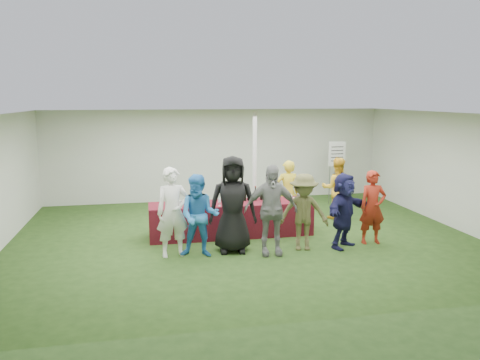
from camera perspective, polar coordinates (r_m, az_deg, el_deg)
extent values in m
plane|color=#284719|center=(10.37, 0.55, -7.03)|extent=(60.00, 60.00, 0.00)
plane|color=white|center=(13.95, -2.82, 3.07)|extent=(10.00, 0.00, 10.00)
plane|color=white|center=(6.29, 8.11, -5.71)|extent=(10.00, 0.00, 10.00)
plane|color=white|center=(12.10, 24.42, 1.10)|extent=(0.00, 8.00, 8.00)
plane|color=white|center=(9.92, 0.58, 8.06)|extent=(10.00, 10.00, 0.00)
cylinder|color=silver|center=(11.32, 1.79, 1.44)|extent=(0.10, 0.10, 2.70)
cube|color=maroon|center=(10.44, -1.08, -4.77)|extent=(3.60, 0.80, 0.75)
cylinder|color=black|center=(10.49, 0.58, -1.97)|extent=(0.07, 0.07, 0.22)
cylinder|color=black|center=(10.46, 0.59, -1.17)|extent=(0.03, 0.03, 0.08)
cylinder|color=maroon|center=(10.45, 0.59, -0.88)|extent=(0.03, 0.03, 0.02)
cylinder|color=black|center=(10.58, 1.08, -1.87)|extent=(0.07, 0.07, 0.22)
cylinder|color=black|center=(10.55, 1.08, -1.07)|extent=(0.03, 0.03, 0.08)
cylinder|color=maroon|center=(10.54, 1.08, -0.79)|extent=(0.03, 0.03, 0.02)
cylinder|color=black|center=(10.56, 1.88, -1.89)|extent=(0.07, 0.07, 0.22)
cylinder|color=black|center=(10.53, 1.89, -1.09)|extent=(0.03, 0.03, 0.08)
cylinder|color=maroon|center=(10.52, 1.89, -0.81)|extent=(0.03, 0.03, 0.02)
cylinder|color=black|center=(10.61, 2.63, -1.84)|extent=(0.07, 0.07, 0.22)
cylinder|color=black|center=(10.58, 2.64, -1.04)|extent=(0.03, 0.03, 0.08)
cylinder|color=maroon|center=(10.57, 2.64, -0.77)|extent=(0.03, 0.03, 0.02)
cylinder|color=black|center=(10.62, 3.24, -1.83)|extent=(0.07, 0.07, 0.22)
cylinder|color=black|center=(10.60, 3.24, -1.04)|extent=(0.03, 0.03, 0.08)
cylinder|color=maroon|center=(10.59, 3.25, -0.76)|extent=(0.03, 0.03, 0.02)
cylinder|color=black|center=(10.65, 3.64, -1.81)|extent=(0.07, 0.07, 0.22)
cylinder|color=black|center=(10.62, 3.65, -1.02)|extent=(0.03, 0.03, 0.08)
cylinder|color=maroon|center=(10.61, 3.66, -0.74)|extent=(0.03, 0.03, 0.02)
cylinder|color=silver|center=(9.97, -8.80, -3.36)|extent=(0.06, 0.06, 0.00)
cylinder|color=silver|center=(9.96, -8.81, -3.14)|extent=(0.01, 0.01, 0.07)
cylinder|color=silver|center=(9.95, -8.82, -2.69)|extent=(0.06, 0.06, 0.08)
cylinder|color=silver|center=(9.91, -7.27, -3.41)|extent=(0.06, 0.06, 0.00)
cylinder|color=silver|center=(9.90, -7.28, -3.19)|extent=(0.01, 0.01, 0.07)
cylinder|color=silver|center=(9.88, -7.29, -2.73)|extent=(0.06, 0.06, 0.08)
cylinder|color=#400608|center=(9.89, -7.28, -2.90)|extent=(0.05, 0.05, 0.02)
cylinder|color=silver|center=(9.98, -5.14, -3.27)|extent=(0.06, 0.06, 0.00)
cylinder|color=silver|center=(9.97, -5.14, -3.05)|extent=(0.01, 0.01, 0.07)
cylinder|color=silver|center=(9.95, -5.15, -2.60)|extent=(0.06, 0.06, 0.08)
cylinder|color=#400608|center=(9.96, -5.15, -2.77)|extent=(0.05, 0.05, 0.02)
cylinder|color=silver|center=(10.03, -2.52, -3.17)|extent=(0.06, 0.06, 0.00)
cylinder|color=silver|center=(10.02, -2.52, -2.95)|extent=(0.01, 0.01, 0.07)
cylinder|color=silver|center=(10.01, -2.52, -2.50)|extent=(0.06, 0.06, 0.08)
cylinder|color=#400608|center=(10.01, -2.52, -2.67)|extent=(0.05, 0.05, 0.02)
cylinder|color=silver|center=(10.44, 6.23, -2.69)|extent=(0.06, 0.06, 0.00)
cylinder|color=silver|center=(10.43, 6.24, -2.48)|extent=(0.01, 0.01, 0.07)
cylinder|color=silver|center=(10.42, 6.24, -2.05)|extent=(0.06, 0.06, 0.08)
cylinder|color=#400608|center=(10.42, 6.24, -2.21)|extent=(0.05, 0.05, 0.02)
cylinder|color=silver|center=(10.41, -1.05, -2.13)|extent=(0.07, 0.07, 0.20)
cylinder|color=silver|center=(10.38, -1.05, -1.51)|extent=(0.03, 0.03, 0.03)
cube|color=white|center=(10.78, 7.24, -2.24)|extent=(0.25, 0.18, 0.03)
cylinder|color=slate|center=(10.51, 7.57, -2.15)|extent=(0.24, 0.24, 0.18)
cylinder|color=slate|center=(13.74, 10.84, -0.59)|extent=(0.02, 0.02, 1.10)
cylinder|color=slate|center=(13.89, 12.37, -0.53)|extent=(0.02, 0.02, 1.10)
cube|color=white|center=(13.68, 11.74, 3.15)|extent=(0.50, 0.02, 0.70)
cube|color=black|center=(13.64, 11.79, 3.98)|extent=(0.36, 0.01, 0.02)
cube|color=black|center=(13.65, 11.78, 3.56)|extent=(0.36, 0.01, 0.02)
cube|color=black|center=(13.66, 11.76, 3.14)|extent=(0.36, 0.01, 0.02)
cube|color=black|center=(13.68, 11.75, 2.73)|extent=(0.36, 0.01, 0.02)
cube|color=black|center=(13.69, 11.73, 2.31)|extent=(0.36, 0.01, 0.02)
imported|color=gold|center=(11.32, 5.82, -1.52)|extent=(0.60, 0.42, 1.57)
imported|color=gold|center=(12.05, 11.69, -0.99)|extent=(0.90, 0.79, 1.56)
imported|color=white|center=(9.07, -8.19, -3.92)|extent=(0.69, 0.51, 1.74)
imported|color=#2B79C6|center=(9.01, -4.98, -4.39)|extent=(0.91, 0.78, 1.61)
imported|color=black|center=(9.23, -0.90, -2.99)|extent=(1.01, 0.72, 1.93)
imported|color=gray|center=(9.10, 3.78, -3.66)|extent=(1.08, 0.53, 1.78)
imported|color=brown|center=(9.47, 7.75, -3.90)|extent=(1.10, 0.77, 1.56)
imported|color=#181842|center=(9.76, 12.55, -3.65)|extent=(1.42, 1.24, 1.55)
imported|color=maroon|center=(10.18, 15.86, -3.22)|extent=(0.58, 0.40, 1.55)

